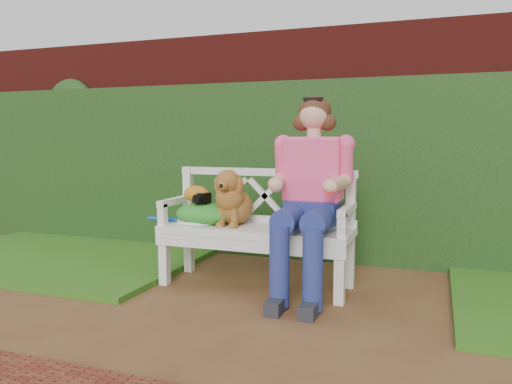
% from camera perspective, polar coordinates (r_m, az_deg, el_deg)
% --- Properties ---
extents(ground, '(60.00, 60.00, 0.00)m').
position_cam_1_polar(ground, '(3.32, 1.81, -14.40)').
color(ground, brown).
extents(brick_wall, '(10.00, 0.30, 2.20)m').
position_cam_1_polar(brick_wall, '(4.95, 8.77, 5.36)').
color(brick_wall, '#591511').
rests_on(brick_wall, ground).
extents(ivy_hedge, '(10.00, 0.18, 1.70)m').
position_cam_1_polar(ivy_hedge, '(4.74, 8.20, 2.31)').
color(ivy_hedge, '#2E5920').
rests_on(ivy_hedge, ground).
extents(grass_left, '(2.60, 2.00, 0.05)m').
position_cam_1_polar(grass_left, '(5.25, -20.75, -6.77)').
color(grass_left, '#285F13').
rests_on(grass_left, ground).
extents(garden_bench, '(1.61, 0.69, 0.48)m').
position_cam_1_polar(garden_bench, '(3.95, -0.00, -7.37)').
color(garden_bench, white).
rests_on(garden_bench, ground).
extents(seated_woman, '(0.92, 1.03, 1.50)m').
position_cam_1_polar(seated_woman, '(3.72, 6.37, -0.30)').
color(seated_woman, '#E6555D').
rests_on(seated_woman, ground).
extents(dog, '(0.38, 0.46, 0.45)m').
position_cam_1_polar(dog, '(3.94, -2.62, -0.53)').
color(dog, '#985531').
rests_on(dog, garden_bench).
extents(tennis_racket, '(0.71, 0.42, 0.03)m').
position_cam_1_polar(tennis_racket, '(4.08, -7.04, -3.32)').
color(tennis_racket, silver).
rests_on(tennis_racket, garden_bench).
extents(green_bag, '(0.54, 0.45, 0.17)m').
position_cam_1_polar(green_bag, '(4.04, -5.78, -2.41)').
color(green_bag, '#217414').
rests_on(green_bag, garden_bench).
extents(camera_item, '(0.15, 0.13, 0.08)m').
position_cam_1_polar(camera_item, '(4.01, -6.21, -0.66)').
color(camera_item, black).
rests_on(camera_item, green_bag).
extents(baseball_glove, '(0.24, 0.20, 0.13)m').
position_cam_1_polar(baseball_glove, '(4.06, -6.84, -0.21)').
color(baseball_glove, '#C47319').
rests_on(baseball_glove, green_bag).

